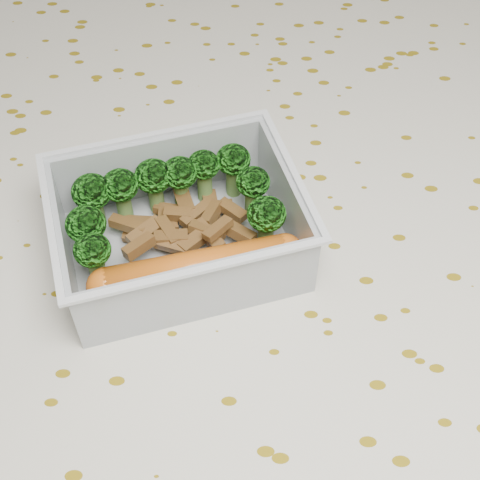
{
  "coord_description": "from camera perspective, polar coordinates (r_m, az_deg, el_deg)",
  "views": [
    {
      "loc": [
        -0.0,
        -0.26,
        1.11
      ],
      "look_at": [
        -0.0,
        0.01,
        0.78
      ],
      "focal_mm": 50.0,
      "sensor_mm": 36.0,
      "label": 1
    }
  ],
  "objects": [
    {
      "name": "sausage",
      "position": [
        0.42,
        -3.68,
        -2.46
      ],
      "size": [
        0.14,
        0.05,
        0.02
      ],
      "color": "#C55B14",
      "rests_on": "lunch_container"
    },
    {
      "name": "meat_pile",
      "position": [
        0.45,
        -4.86,
        1.35
      ],
      "size": [
        0.1,
        0.08,
        0.02
      ],
      "color": "brown",
      "rests_on": "lunch_container"
    },
    {
      "name": "dining_table",
      "position": [
        0.52,
        0.25,
        -8.64
      ],
      "size": [
        1.4,
        0.9,
        0.75
      ],
      "color": "brown",
      "rests_on": "ground"
    },
    {
      "name": "broccoli_florets",
      "position": [
        0.45,
        -6.34,
        3.8
      ],
      "size": [
        0.14,
        0.1,
        0.04
      ],
      "color": "#608C3F",
      "rests_on": "lunch_container"
    },
    {
      "name": "tablecloth",
      "position": [
        0.47,
        0.27,
        -5.51
      ],
      "size": [
        1.46,
        0.96,
        0.19
      ],
      "color": "beige",
      "rests_on": "dining_table"
    },
    {
      "name": "lunch_container",
      "position": [
        0.44,
        -5.17,
        0.6
      ],
      "size": [
        0.19,
        0.16,
        0.06
      ],
      "color": "silver",
      "rests_on": "tablecloth"
    }
  ]
}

